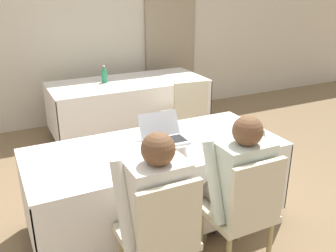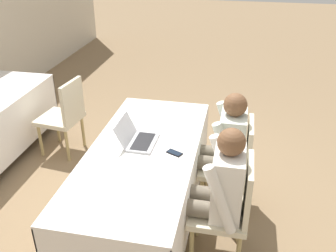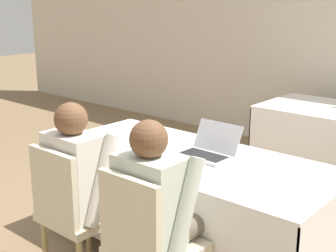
% 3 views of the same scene
% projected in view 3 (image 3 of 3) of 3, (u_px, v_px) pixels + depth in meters
% --- Properties ---
extents(ground_plane, '(24.00, 24.00, 0.00)m').
position_uv_depth(ground_plane, '(188.00, 250.00, 3.35)').
color(ground_plane, '#846B4C').
extents(conference_table_near, '(2.04, 0.89, 0.72)m').
position_uv_depth(conference_table_near, '(189.00, 178.00, 3.21)').
color(conference_table_near, white).
rests_on(conference_table_near, ground_plane).
extents(laptop, '(0.36, 0.31, 0.21)m').
position_uv_depth(laptop, '(208.00, 150.00, 3.14)').
color(laptop, '#B7B7BC').
rests_on(laptop, conference_table_near).
extents(cell_phone, '(0.11, 0.15, 0.01)m').
position_uv_depth(cell_phone, '(163.00, 165.00, 2.96)').
color(cell_phone, black).
rests_on(cell_phone, conference_table_near).
extents(paper_beside_laptop, '(0.29, 0.34, 0.00)m').
position_uv_depth(paper_beside_laptop, '(179.00, 148.00, 3.31)').
color(paper_beside_laptop, white).
rests_on(paper_beside_laptop, conference_table_near).
extents(paper_centre_table, '(0.22, 0.30, 0.00)m').
position_uv_depth(paper_centre_table, '(253.00, 164.00, 2.99)').
color(paper_centre_table, white).
rests_on(paper_centre_table, conference_table_near).
extents(chair_near_left, '(0.44, 0.44, 0.90)m').
position_uv_depth(chair_near_left, '(72.00, 209.00, 2.87)').
color(chair_near_left, tan).
rests_on(chair_near_left, ground_plane).
extents(chair_near_right, '(0.44, 0.44, 0.90)m').
position_uv_depth(chair_near_right, '(146.00, 242.00, 2.47)').
color(chair_near_right, tan).
rests_on(chair_near_right, ground_plane).
extents(person_checkered_shirt, '(0.50, 0.52, 1.16)m').
position_uv_depth(person_checkered_shirt, '(84.00, 180.00, 2.90)').
color(person_checkered_shirt, '#665B4C').
rests_on(person_checkered_shirt, ground_plane).
extents(person_white_shirt, '(0.50, 0.52, 1.16)m').
position_uv_depth(person_white_shirt, '(159.00, 208.00, 2.51)').
color(person_white_shirt, '#665B4C').
rests_on(person_white_shirt, ground_plane).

